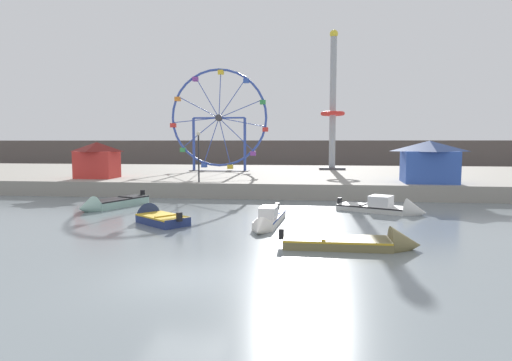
% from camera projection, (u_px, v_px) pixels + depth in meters
% --- Properties ---
extents(ground_plane, '(240.00, 240.00, 0.00)m').
position_uv_depth(ground_plane, '(183.00, 277.00, 13.73)').
color(ground_plane, slate).
extents(quay_promenade, '(110.00, 25.78, 1.15)m').
position_uv_depth(quay_promenade, '(270.00, 177.00, 44.80)').
color(quay_promenade, gray).
rests_on(quay_promenade, ground_plane).
extents(distant_town_skyline, '(140.00, 3.00, 4.40)m').
position_uv_depth(distant_town_skyline, '(283.00, 155.00, 67.18)').
color(distant_town_skyline, '#564C47').
rests_on(distant_town_skyline, ground_plane).
extents(motorboat_olive_wood, '(5.58, 1.57, 1.44)m').
position_uv_depth(motorboat_olive_wood, '(366.00, 243.00, 17.40)').
color(motorboat_olive_wood, olive).
rests_on(motorboat_olive_wood, ground_plane).
extents(motorboat_navy_blue, '(3.76, 3.48, 1.45)m').
position_uv_depth(motorboat_navy_blue, '(155.00, 218.00, 23.03)').
color(motorboat_navy_blue, navy).
rests_on(motorboat_navy_blue, ground_plane).
extents(motorboat_white_red_stripe, '(1.47, 5.93, 1.23)m').
position_uv_depth(motorboat_white_red_stripe, '(267.00, 220.00, 21.97)').
color(motorboat_white_red_stripe, silver).
rests_on(motorboat_white_red_stripe, ground_plane).
extents(motorboat_seafoam, '(3.13, 5.43, 1.27)m').
position_uv_depth(motorboat_seafoam, '(109.00, 204.00, 27.86)').
color(motorboat_seafoam, '#93BCAD').
rests_on(motorboat_seafoam, ground_plane).
extents(motorboat_pale_grey, '(5.31, 3.68, 1.57)m').
position_uv_depth(motorboat_pale_grey, '(390.00, 208.00, 26.07)').
color(motorboat_pale_grey, silver).
rests_on(motorboat_pale_grey, ground_plane).
extents(ferris_wheel_blue_frame, '(10.33, 1.20, 10.61)m').
position_uv_depth(ferris_wheel_blue_frame, '(219.00, 120.00, 45.53)').
color(ferris_wheel_blue_frame, '#334CA8').
rests_on(ferris_wheel_blue_frame, quay_promenade).
extents(drop_tower_steel_tower, '(2.80, 2.80, 15.18)m').
position_uv_depth(drop_tower_steel_tower, '(333.00, 112.00, 48.26)').
color(drop_tower_steel_tower, '#999EA3').
rests_on(drop_tower_steel_tower, quay_promenade).
extents(carnival_booth_red_striped, '(3.47, 2.70, 3.05)m').
position_uv_depth(carnival_booth_red_striped, '(97.00, 159.00, 37.04)').
color(carnival_booth_red_striped, red).
rests_on(carnival_booth_red_striped, quay_promenade).
extents(carnival_booth_blue_tent, '(4.37, 3.89, 3.16)m').
position_uv_depth(carnival_booth_blue_tent, '(429.00, 161.00, 32.92)').
color(carnival_booth_blue_tent, '#3356B7').
rests_on(carnival_booth_blue_tent, quay_promenade).
extents(promenade_lamp_near, '(0.32, 0.32, 3.85)m').
position_uv_depth(promenade_lamp_near, '(199.00, 149.00, 33.05)').
color(promenade_lamp_near, '#2D2D33').
rests_on(promenade_lamp_near, quay_promenade).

